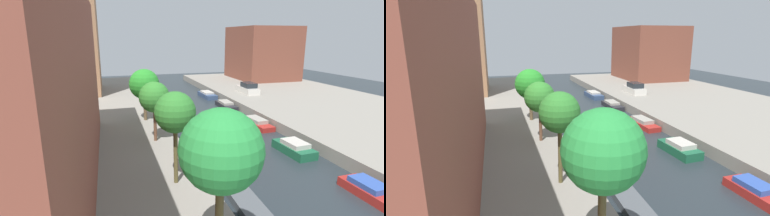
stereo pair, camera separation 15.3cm
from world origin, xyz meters
TOP-DOWN VIEW (x-y plane):
  - ground_plane at (0.00, 0.00)m, footprint 84.00×84.00m
  - quay_left at (-15.00, 0.00)m, footprint 20.00×64.00m
  - quay_right at (15.00, 0.00)m, footprint 20.00×64.00m
  - apartment_tower_far at (-16.00, 18.08)m, footprint 10.00×9.75m
  - low_block_right at (18.00, 23.46)m, footprint 10.00×11.80m
  - street_tree_0 at (-6.84, -17.97)m, footprint 2.72×2.72m
  - street_tree_1 at (-6.84, -11.65)m, footprint 2.19×2.19m
  - street_tree_2 at (-6.84, -4.78)m, footprint 2.32×2.32m
  - street_tree_3 at (-6.84, 1.08)m, footprint 2.82×2.82m
  - parked_car at (8.80, 10.59)m, footprint 1.89×4.21m
  - moored_boat_left_1 at (-3.47, -13.44)m, footprint 1.47×3.87m
  - moored_boat_left_2 at (-3.35, -6.07)m, footprint 1.59×3.17m
  - moored_boat_left_3 at (-3.58, 2.56)m, footprint 1.85×4.39m
  - moored_boat_right_1 at (3.72, -14.54)m, footprint 1.50×3.52m
  - moored_boat_right_2 at (3.37, -7.94)m, footprint 1.80×3.60m
  - moored_boat_right_3 at (3.99, -0.92)m, footprint 1.68×4.40m
  - moored_boat_right_4 at (4.05, 7.07)m, footprint 1.56×4.32m
  - moored_boat_right_5 at (3.90, 13.83)m, footprint 1.72×4.33m

SIDE VIEW (x-z plane):
  - ground_plane at x=0.00m, z-range 0.00..0.00m
  - moored_boat_left_1 at x=-3.47m, z-range 0.00..0.47m
  - moored_boat_left_2 at x=-3.35m, z-range -0.06..0.72m
  - moored_boat_right_4 at x=4.05m, z-range -0.06..0.76m
  - moored_boat_right_3 at x=3.99m, z-range -0.07..0.78m
  - moored_boat_right_1 at x=3.72m, z-range -0.07..0.79m
  - moored_boat_right_5 at x=3.90m, z-range -0.06..0.80m
  - moored_boat_left_3 at x=-3.58m, z-range -0.06..0.88m
  - moored_boat_right_2 at x=3.37m, z-range -0.08..0.94m
  - quay_left at x=-15.00m, z-range 0.00..1.00m
  - quay_right at x=15.00m, z-range 0.00..1.00m
  - parked_car at x=8.80m, z-range 0.88..2.38m
  - street_tree_2 at x=-6.84m, z-range 2.10..6.67m
  - street_tree_3 at x=-6.84m, z-range 2.00..6.87m
  - street_tree_1 at x=-6.84m, z-range 2.40..7.48m
  - street_tree_0 at x=-6.84m, z-range 2.46..8.16m
  - low_block_right at x=18.00m, z-range 1.00..10.49m
  - apartment_tower_far at x=-16.00m, z-range 1.00..19.75m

